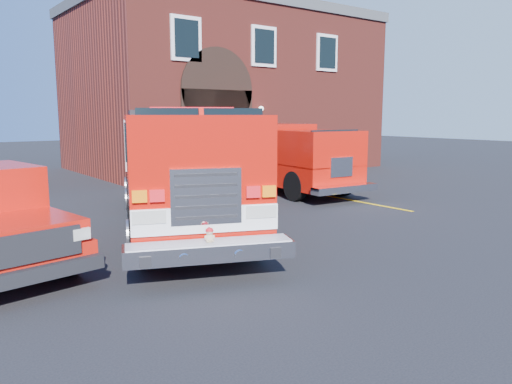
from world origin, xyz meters
TOP-DOWN VIEW (x-y plane):
  - ground at (0.00, 0.00)m, footprint 100.00×100.00m
  - parking_stripe_near at (6.50, 1.00)m, footprint 0.12×3.00m
  - parking_stripe_mid at (6.50, 4.00)m, footprint 0.12×3.00m
  - parking_stripe_far at (6.50, 7.00)m, footprint 0.12×3.00m
  - fire_station at (8.99, 13.98)m, footprint 15.20×10.20m
  - fire_engine at (-0.07, 2.19)m, footprint 6.28×10.32m
  - secondary_truck at (6.15, 5.67)m, footprint 3.17×8.12m

SIDE VIEW (x-z plane):
  - ground at x=0.00m, z-range 0.00..0.00m
  - parking_stripe_near at x=6.50m, z-range 0.00..0.01m
  - parking_stripe_mid at x=6.50m, z-range 0.00..0.01m
  - parking_stripe_far at x=6.50m, z-range 0.00..0.01m
  - secondary_truck at x=6.15m, z-range 0.12..2.69m
  - fire_engine at x=-0.07m, z-range 0.06..3.14m
  - fire_station at x=8.99m, z-range 0.03..8.48m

